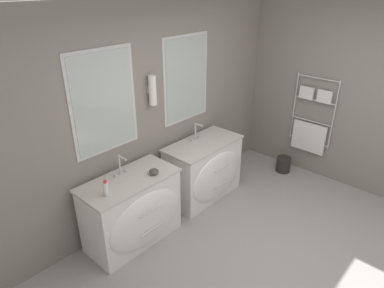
# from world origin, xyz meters

# --- Properties ---
(ground_plane) EXTENTS (16.00, 16.00, 0.00)m
(ground_plane) POSITION_xyz_m (0.00, 0.00, 0.00)
(ground_plane) COLOR #9E9993
(wall_back) EXTENTS (5.81, 0.17, 2.60)m
(wall_back) POSITION_xyz_m (-0.01, 1.97, 1.31)
(wall_back) COLOR gray
(wall_back) RESTS_ON ground_plane
(wall_right) EXTENTS (0.13, 3.92, 2.60)m
(wall_right) POSITION_xyz_m (2.13, 0.87, 1.29)
(wall_right) COLOR gray
(wall_right) RESTS_ON ground_plane
(vanity_left) EXTENTS (1.09, 0.60, 0.82)m
(vanity_left) POSITION_xyz_m (-0.77, 1.59, 0.41)
(vanity_left) COLOR white
(vanity_left) RESTS_ON ground_plane
(vanity_right) EXTENTS (1.09, 0.60, 0.82)m
(vanity_right) POSITION_xyz_m (0.46, 1.59, 0.41)
(vanity_right) COLOR white
(vanity_right) RESTS_ON ground_plane
(faucet_left) EXTENTS (0.17, 0.15, 0.24)m
(faucet_left) POSITION_xyz_m (-0.77, 1.76, 0.94)
(faucet_left) COLOR silver
(faucet_left) RESTS_ON vanity_left
(faucet_right) EXTENTS (0.17, 0.15, 0.24)m
(faucet_right) POSITION_xyz_m (0.46, 1.76, 0.94)
(faucet_right) COLOR silver
(faucet_right) RESTS_ON vanity_right
(toiletry_bottle) EXTENTS (0.06, 0.06, 0.17)m
(toiletry_bottle) POSITION_xyz_m (-1.12, 1.54, 0.90)
(toiletry_bottle) COLOR silver
(toiletry_bottle) RESTS_ON vanity_left
(amenity_bowl) EXTENTS (0.11, 0.11, 0.07)m
(amenity_bowl) POSITION_xyz_m (-0.52, 1.50, 0.85)
(amenity_bowl) COLOR #4C4742
(amenity_bowl) RESTS_ON vanity_left
(waste_bin) EXTENTS (0.23, 0.23, 0.24)m
(waste_bin) POSITION_xyz_m (1.82, 1.12, 0.12)
(waste_bin) COLOR #282626
(waste_bin) RESTS_ON ground_plane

